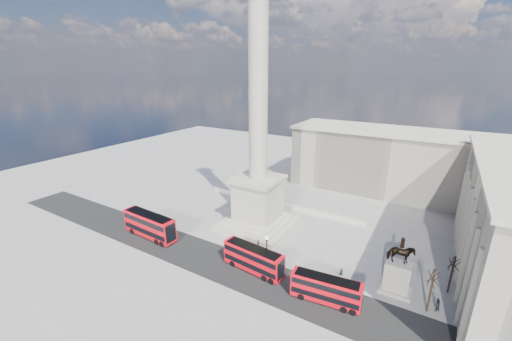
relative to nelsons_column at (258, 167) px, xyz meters
The scene contains 16 objects.
ground 13.85m from the nelsons_column, 90.00° to the right, with size 180.00×180.00×0.00m, color #9B9893.
asphalt_road 20.41m from the nelsons_column, 71.57° to the right, with size 120.00×9.00×0.01m, color black.
nelsons_column is the anchor object (origin of this frame).
balustrade_wall 16.55m from the nelsons_column, 90.00° to the left, with size 40.00×0.60×1.10m, color beige.
building_northeast 40.57m from the nelsons_column, 60.26° to the left, with size 51.00×17.00×16.60m.
red_bus_a 24.03m from the nelsons_column, 136.18° to the right, with size 12.16×3.33×4.88m.
red_bus_b 19.02m from the nelsons_column, 61.95° to the right, with size 10.78×3.40×4.30m.
red_bus_c 27.06m from the nelsons_column, 36.55° to the right, with size 10.01×3.32×3.98m.
victorian_lamp 18.88m from the nelsons_column, 54.68° to the right, with size 0.59×0.59×6.91m.
equestrian_statue 30.59m from the nelsons_column, 14.60° to the right, with size 4.42×3.32×9.10m.
bare_tree_near 34.57m from the nelsons_column, 16.08° to the right, with size 1.61×1.61×7.06m.
bare_tree_mid 35.89m from the nelsons_column, ahead, with size 1.69×1.69×6.42m.
bare_tree_far 42.14m from the nelsons_column, ahead, with size 1.66×1.66×6.79m.
pedestrian_walking 24.87m from the nelsons_column, 21.55° to the right, with size 0.56×0.37×1.54m, color black.
pedestrian_standing 36.60m from the nelsons_column, 14.40° to the right, with size 0.94×0.73×1.94m, color black.
pedestrian_crossing 15.02m from the nelsons_column, 59.09° to the right, with size 1.01×0.42×1.72m, color black.
Camera 1 is at (30.27, -46.29, 31.73)m, focal length 22.00 mm.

